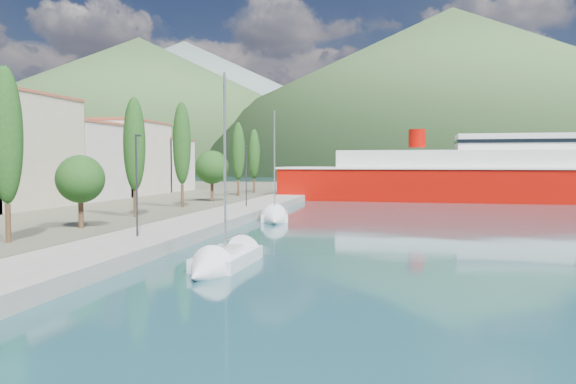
# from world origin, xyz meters

# --- Properties ---
(ground) EXTENTS (1400.00, 1400.00, 0.00)m
(ground) POSITION_xyz_m (0.00, 120.00, 0.00)
(ground) COLOR #1D4851
(quay) EXTENTS (5.00, 88.00, 0.80)m
(quay) POSITION_xyz_m (-9.00, 26.00, 0.40)
(quay) COLOR gray
(quay) RESTS_ON ground
(hills_far) EXTENTS (1480.00, 900.00, 180.00)m
(hills_far) POSITION_xyz_m (138.59, 618.73, 77.39)
(hills_far) COLOR slate
(hills_far) RESTS_ON ground
(hills_near) EXTENTS (1010.00, 520.00, 115.00)m
(hills_near) POSITION_xyz_m (98.04, 372.50, 49.18)
(hills_near) COLOR #3B5A2F
(hills_near) RESTS_ON ground
(town_buildings) EXTENTS (9.20, 69.20, 11.30)m
(town_buildings) POSITION_xyz_m (-32.00, 36.91, 5.57)
(town_buildings) COLOR beige
(town_buildings) RESTS_ON land_strip
(tree_row) EXTENTS (3.86, 64.28, 10.54)m
(tree_row) POSITION_xyz_m (-15.19, 32.86, 5.75)
(tree_row) COLOR #47301E
(tree_row) RESTS_ON land_strip
(lamp_posts) EXTENTS (0.15, 43.60, 6.06)m
(lamp_posts) POSITION_xyz_m (-9.00, 14.75, 4.08)
(lamp_posts) COLOR #2D2D33
(lamp_posts) RESTS_ON quay
(sailboat_near) EXTENTS (2.39, 7.36, 10.48)m
(sailboat_near) POSITION_xyz_m (-2.27, 7.81, 0.29)
(sailboat_near) COLOR silver
(sailboat_near) RESTS_ON ground
(sailboat_mid) EXTENTS (3.86, 7.64, 10.75)m
(sailboat_mid) POSITION_xyz_m (-4.55, 30.31, 0.30)
(sailboat_mid) COLOR silver
(sailboat_mid) RESTS_ON ground
(ferry) EXTENTS (52.02, 11.96, 10.29)m
(ferry) POSITION_xyz_m (15.68, 62.06, 3.13)
(ferry) COLOR #A00902
(ferry) RESTS_ON ground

